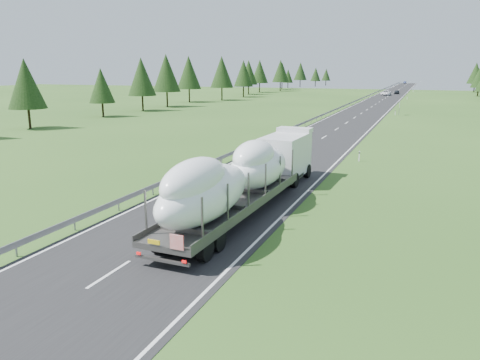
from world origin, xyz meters
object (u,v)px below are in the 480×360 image
at_px(distant_van, 386,93).
at_px(distant_car_dark, 397,92).
at_px(highway_sign, 400,106).
at_px(boat_truck, 246,173).
at_px(distant_car_blue, 405,82).

relative_size(distant_van, distant_car_dark, 1.50).
distance_m(highway_sign, boat_truck, 69.34).
bearing_deg(distant_car_blue, boat_truck, -85.34).
distance_m(boat_truck, distant_car_blue, 283.21).
xyz_separation_m(highway_sign, distant_car_blue, (-9.23, 214.02, -1.16)).
relative_size(distant_car_dark, distant_car_blue, 0.99).
height_order(boat_truck, distant_car_dark, boat_truck).
height_order(distant_van, distant_car_blue, distant_van).
bearing_deg(highway_sign, distant_car_blue, 92.47).
bearing_deg(distant_car_blue, distant_van, -85.85).
distance_m(highway_sign, distant_car_blue, 214.22).
bearing_deg(boat_truck, distant_car_dark, 90.19).
bearing_deg(distant_car_dark, distant_car_blue, 93.75).
height_order(highway_sign, boat_truck, boat_truck).
height_order(boat_truck, distant_car_blue, boat_truck).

